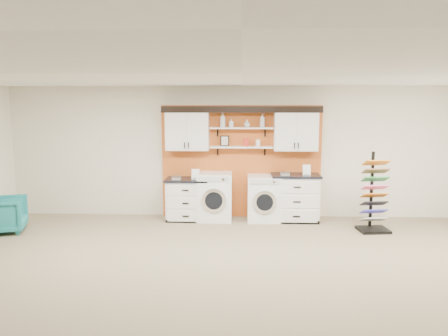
{
  "coord_description": "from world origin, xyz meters",
  "views": [
    {
      "loc": [
        0.0,
        -5.32,
        2.44
      ],
      "look_at": [
        -0.3,
        2.3,
        1.31
      ],
      "focal_mm": 35.0,
      "sensor_mm": 36.0,
      "label": 1
    }
  ],
  "objects_px": {
    "base_cabinet_left": "(187,199)",
    "dryer": "(264,198)",
    "base_cabinet_right": "(295,198)",
    "armchair": "(5,215)",
    "sample_rack": "(374,206)",
    "washer": "(215,196)"
  },
  "relations": [
    {
      "from": "washer",
      "to": "base_cabinet_right",
      "type": "bearing_deg",
      "value": 0.11
    },
    {
      "from": "base_cabinet_right",
      "to": "sample_rack",
      "type": "distance_m",
      "value": 1.58
    },
    {
      "from": "base_cabinet_left",
      "to": "washer",
      "type": "height_order",
      "value": "washer"
    },
    {
      "from": "dryer",
      "to": "armchair",
      "type": "relative_size",
      "value": 1.28
    },
    {
      "from": "base_cabinet_right",
      "to": "sample_rack",
      "type": "height_order",
      "value": "sample_rack"
    },
    {
      "from": "base_cabinet_left",
      "to": "dryer",
      "type": "distance_m",
      "value": 1.61
    },
    {
      "from": "base_cabinet_right",
      "to": "dryer",
      "type": "height_order",
      "value": "base_cabinet_right"
    },
    {
      "from": "base_cabinet_right",
      "to": "armchair",
      "type": "xyz_separation_m",
      "value": [
        -5.63,
        -1.05,
        -0.15
      ]
    },
    {
      "from": "base_cabinet_left",
      "to": "washer",
      "type": "distance_m",
      "value": 0.58
    },
    {
      "from": "base_cabinet_left",
      "to": "dryer",
      "type": "height_order",
      "value": "dryer"
    },
    {
      "from": "base_cabinet_left",
      "to": "dryer",
      "type": "bearing_deg",
      "value": -0.12
    },
    {
      "from": "base_cabinet_right",
      "to": "base_cabinet_left",
      "type": "bearing_deg",
      "value": 180.0
    },
    {
      "from": "base_cabinet_right",
      "to": "sample_rack",
      "type": "bearing_deg",
      "value": -26.44
    },
    {
      "from": "washer",
      "to": "sample_rack",
      "type": "distance_m",
      "value": 3.17
    },
    {
      "from": "base_cabinet_left",
      "to": "armchair",
      "type": "xyz_separation_m",
      "value": [
        -3.37,
        -1.05,
        -0.1
      ]
    },
    {
      "from": "washer",
      "to": "sample_rack",
      "type": "height_order",
      "value": "sample_rack"
    },
    {
      "from": "base_cabinet_left",
      "to": "sample_rack",
      "type": "distance_m",
      "value": 3.74
    },
    {
      "from": "base_cabinet_left",
      "to": "dryer",
      "type": "relative_size",
      "value": 0.94
    },
    {
      "from": "base_cabinet_right",
      "to": "washer",
      "type": "distance_m",
      "value": 1.68
    },
    {
      "from": "dryer",
      "to": "armchair",
      "type": "bearing_deg",
      "value": -168.1
    },
    {
      "from": "dryer",
      "to": "sample_rack",
      "type": "distance_m",
      "value": 2.18
    },
    {
      "from": "base_cabinet_right",
      "to": "armchair",
      "type": "distance_m",
      "value": 5.73
    }
  ]
}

